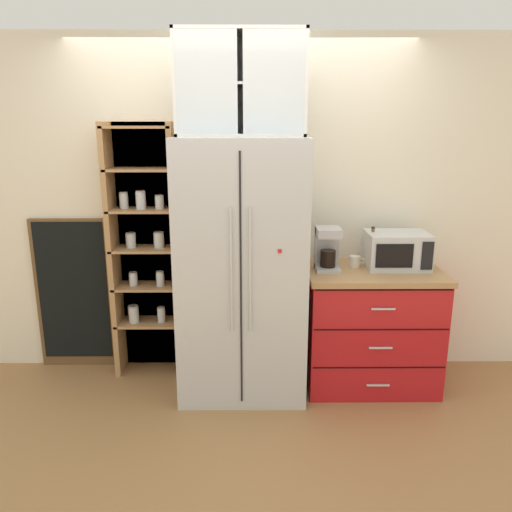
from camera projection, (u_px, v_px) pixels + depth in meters
ground_plane at (243, 383)px, 3.81m from camera, size 10.78×10.78×0.00m
wall_back_cream at (243, 209)px, 3.87m from camera, size 5.07×0.10×2.55m
refrigerator at (242, 268)px, 3.57m from camera, size 0.88×0.74×1.83m
pantry_shelf_column at (146, 249)px, 3.83m from camera, size 0.55×0.28×1.93m
counter_cabinet at (370, 326)px, 3.74m from camera, size 0.97×0.66×0.89m
microwave at (397, 250)px, 3.64m from camera, size 0.44×0.33×0.26m
coffee_maker at (327, 248)px, 3.59m from camera, size 0.17×0.20×0.31m
mug_cream at (355, 261)px, 3.68m from camera, size 0.12×0.08×0.08m
bottle_amber at (372, 249)px, 3.68m from camera, size 0.06×0.06×0.30m
upper_cabinet at (241, 85)px, 3.30m from camera, size 0.85×0.32×0.66m
chalkboard_menu at (74, 294)px, 3.96m from camera, size 0.60×0.04×1.21m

